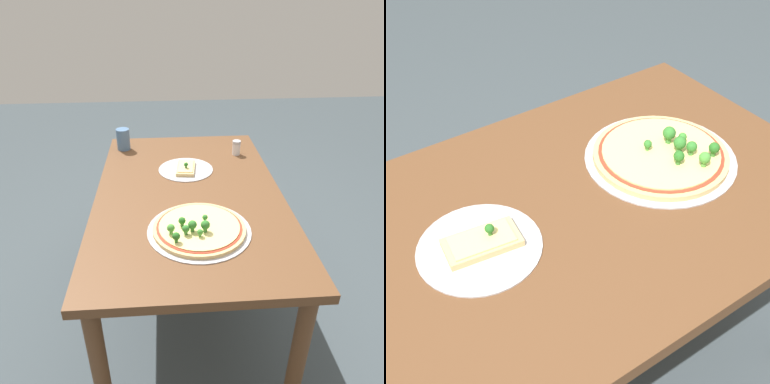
{
  "view_description": "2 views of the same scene",
  "coord_description": "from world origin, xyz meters",
  "views": [
    {
      "loc": [
        1.44,
        -0.09,
        1.52
      ],
      "look_at": [
        0.04,
        0.01,
        0.73
      ],
      "focal_mm": 35.0,
      "sensor_mm": 36.0,
      "label": 1
    },
    {
      "loc": [
        -0.49,
        -0.76,
        1.54
      ],
      "look_at": [
        0.04,
        0.01,
        0.73
      ],
      "focal_mm": 50.0,
      "sensor_mm": 36.0,
      "label": 2
    }
  ],
  "objects": [
    {
      "name": "ground_plane",
      "position": [
        0.0,
        0.0,
        0.0
      ],
      "size": [
        8.0,
        8.0,
        0.0
      ],
      "primitive_type": "plane",
      "color": "#3D474C"
    },
    {
      "name": "dining_table",
      "position": [
        0.0,
        0.0,
        0.62
      ],
      "size": [
        1.32,
        0.81,
        0.71
      ],
      "color": "brown",
      "rests_on": "ground_plane"
    },
    {
      "name": "pizza_tray_whole",
      "position": [
        0.31,
        0.02,
        0.73
      ],
      "size": [
        0.39,
        0.39,
        0.07
      ],
      "color": "#B7B7BC",
      "rests_on": "dining_table"
    },
    {
      "name": "pizza_tray_slice",
      "position": [
        -0.21,
        0.0,
        0.72
      ],
      "size": [
        0.27,
        0.27,
        0.05
      ],
      "color": "#B7B7BC",
      "rests_on": "dining_table"
    },
    {
      "name": "drinking_cup",
      "position": [
        -0.5,
        -0.32,
        0.77
      ],
      "size": [
        0.07,
        0.07,
        0.12
      ],
      "primitive_type": "cylinder",
      "color": "#4C7099",
      "rests_on": "dining_table"
    },
    {
      "name": "condiment_shaker",
      "position": [
        -0.39,
        0.28,
        0.75
      ],
      "size": [
        0.04,
        0.04,
        0.08
      ],
      "color": "silver",
      "rests_on": "dining_table"
    }
  ]
}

